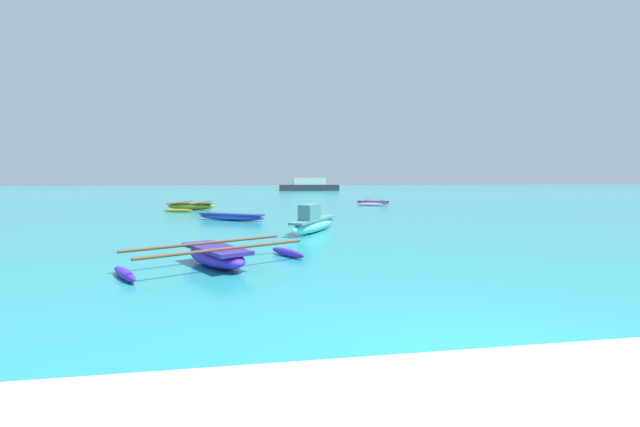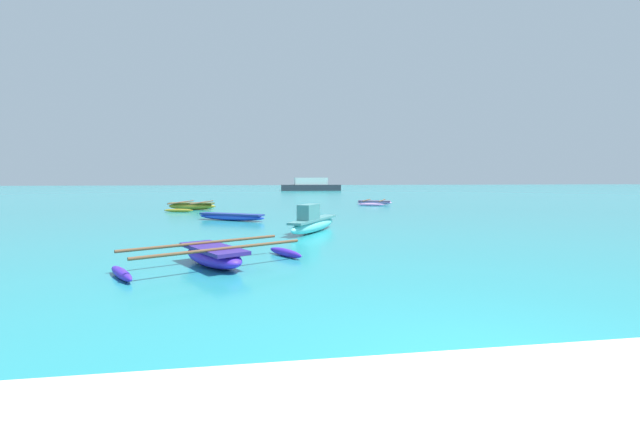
% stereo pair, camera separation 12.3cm
% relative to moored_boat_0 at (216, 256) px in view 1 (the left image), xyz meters
% --- Properties ---
extents(ground_plane, '(240.00, 240.00, 0.00)m').
position_rel_moored_boat_0_xyz_m(ground_plane, '(3.39, -6.58, -0.24)').
color(ground_plane, teal).
extents(moored_boat_0, '(4.25, 3.21, 0.50)m').
position_rel_moored_boat_0_xyz_m(moored_boat_0, '(0.00, 0.00, 0.00)').
color(moored_boat_0, '#4425C9').
rests_on(moored_boat_0, ground_plane).
extents(moored_boat_1, '(3.22, 4.00, 0.37)m').
position_rel_moored_boat_0_xyz_m(moored_boat_1, '(9.98, 21.28, -0.07)').
color(moored_boat_1, '#D694D9').
rests_on(moored_boat_1, ground_plane).
extents(moored_boat_2, '(2.41, 3.64, 1.05)m').
position_rel_moored_boat_0_xyz_m(moored_boat_2, '(3.08, 5.67, 0.13)').
color(moored_boat_2, '#6BE0E3').
rests_on(moored_boat_2, ground_plane).
extents(moored_boat_3, '(3.08, 4.30, 0.51)m').
position_rel_moored_boat_0_xyz_m(moored_boat_3, '(-2.88, 17.96, 0.00)').
color(moored_boat_3, olive).
rests_on(moored_boat_3, ground_plane).
extents(moored_boat_4, '(3.33, 2.37, 0.33)m').
position_rel_moored_boat_0_xyz_m(moored_boat_4, '(-0.09, 10.61, -0.05)').
color(moored_boat_4, blue).
rests_on(moored_boat_4, ground_plane).
extents(distant_ferry, '(9.40, 2.07, 2.07)m').
position_rel_moored_boat_0_xyz_m(distant_ferry, '(10.19, 57.97, 0.60)').
color(distant_ferry, '#2D333D').
rests_on(distant_ferry, ground_plane).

